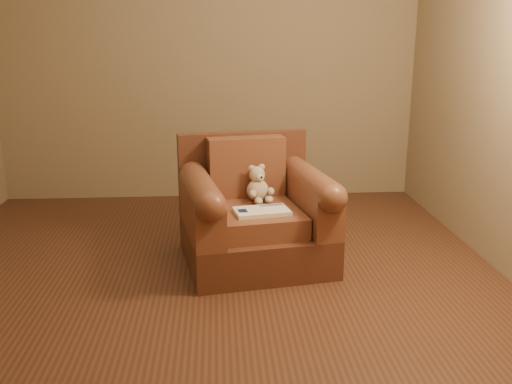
{
  "coord_description": "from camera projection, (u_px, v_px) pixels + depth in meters",
  "views": [
    {
      "loc": [
        0.08,
        -3.56,
        1.58
      ],
      "look_at": [
        0.34,
        0.19,
        0.53
      ],
      "focal_mm": 40.0,
      "sensor_mm": 36.0,
      "label": 1
    }
  ],
  "objects": [
    {
      "name": "guidebook",
      "position": [
        262.0,
        211.0,
        3.82
      ],
      "size": [
        0.4,
        0.28,
        0.03
      ],
      "rotation": [
        0.0,
        0.0,
        0.18
      ],
      "color": "beige",
      "rests_on": "armchair"
    },
    {
      "name": "floor",
      "position": [
        208.0,
        277.0,
        3.84
      ],
      "size": [
        4.0,
        4.0,
        0.0
      ],
      "primitive_type": "plane",
      "color": "#4C2A1A",
      "rests_on": "ground"
    },
    {
      "name": "room",
      "position": [
        202.0,
        10.0,
        3.38
      ],
      "size": [
        4.02,
        4.02,
        2.71
      ],
      "color": "#836F50",
      "rests_on": "ground"
    },
    {
      "name": "armchair",
      "position": [
        254.0,
        215.0,
        4.04
      ],
      "size": [
        1.11,
        1.07,
        0.87
      ],
      "rotation": [
        0.0,
        0.0,
        0.17
      ],
      "color": "#512A1B",
      "rests_on": "floor"
    },
    {
      "name": "teddy_bear",
      "position": [
        258.0,
        187.0,
        4.08
      ],
      "size": [
        0.2,
        0.23,
        0.27
      ],
      "rotation": [
        0.0,
        0.0,
        0.4
      ],
      "color": "tan",
      "rests_on": "armchair"
    },
    {
      "name": "side_table",
      "position": [
        290.0,
        200.0,
        4.64
      ],
      "size": [
        0.36,
        0.36,
        0.51
      ],
      "color": "gold",
      "rests_on": "floor"
    }
  ]
}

